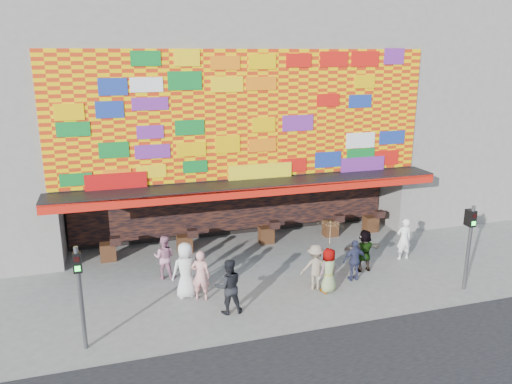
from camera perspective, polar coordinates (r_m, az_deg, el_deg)
ground at (r=17.24m, az=2.74°, el=-11.52°), size 90.00×90.00×0.00m
shop_building at (r=23.34m, az=-3.87°, el=9.14°), size 15.20×9.40×10.00m
neighbor_right at (r=28.94m, az=22.63°, el=10.78°), size 11.00×8.00×12.00m
signal_left at (r=14.29m, az=-19.50°, el=-10.16°), size 0.22×0.20×3.00m
signal_right at (r=18.25m, az=23.24°, el=-4.89°), size 0.22×0.20×3.00m
ped_a at (r=16.79m, az=-8.02°, el=-8.84°), size 1.01×0.73×1.90m
ped_b at (r=16.60m, az=-6.33°, el=-9.44°), size 0.73×0.62×1.70m
ped_c at (r=15.72m, az=-3.16°, el=-10.71°), size 0.90×0.72×1.78m
ped_d at (r=17.34m, az=6.80°, el=-8.51°), size 1.12×0.77×1.60m
ped_e at (r=18.19m, az=11.22°, el=-7.67°), size 0.89×0.37×1.51m
ped_f at (r=19.01m, az=12.27°, el=-6.54°), size 1.49×0.49×1.60m
ped_g at (r=17.20m, az=8.30°, el=-8.85°), size 0.88×0.72×1.56m
ped_h at (r=20.42m, az=16.55°, el=-5.17°), size 0.63×0.43×1.67m
ped_i at (r=18.30m, az=-10.43°, el=-7.33°), size 0.95×0.86×1.60m
parasol at (r=16.70m, az=8.48°, el=-4.65°), size 1.19×1.20×1.79m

